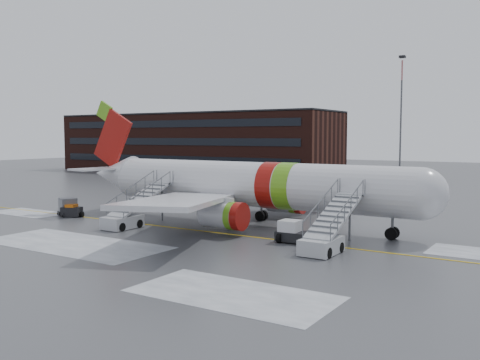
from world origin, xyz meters
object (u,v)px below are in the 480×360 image
Objects in this scene: pushback_tug at (294,233)px; baggage_tractor at (72,212)px; airliner at (243,185)px; airstair_fwd at (326,236)px; uld_container at (68,207)px; airstair_aft at (129,215)px.

pushback_tug reaches higher than baggage_tractor.
airliner is 4.55× the size of airstair_fwd.
airliner reaches higher than pushback_tug.
airstair_fwd is 26.33m from baggage_tractor.
baggage_tractor is (-26.29, 1.33, -0.56)m from airstair_fwd.
uld_container is at bearing 176.55° from airstair_fwd.
airstair_fwd and airstair_aft have the same top height.
airstair_fwd reaches higher than pushback_tug.
airstair_aft reaches higher than baggage_tractor.
airliner is at bearing 146.32° from pushback_tug.
airliner is at bearing 16.40° from uld_container.
uld_container reaches higher than pushback_tug.
pushback_tug is at bearing 6.41° from airstair_aft.
baggage_tractor is (-23.13, -0.30, -0.19)m from pushback_tug.
pushback_tug is 1.15× the size of baggage_tractor.
airstair_fwd is at bearing -31.85° from airliner.
airliner is at bearing 148.15° from airstair_fwd.
airliner reaches higher than airstair_fwd.
pushback_tug is 23.13m from baggage_tractor.
airstair_fwd is 27.22m from uld_container.
airstair_aft is at bearing -8.74° from baggage_tractor.
airstair_aft is 14.60m from pushback_tug.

